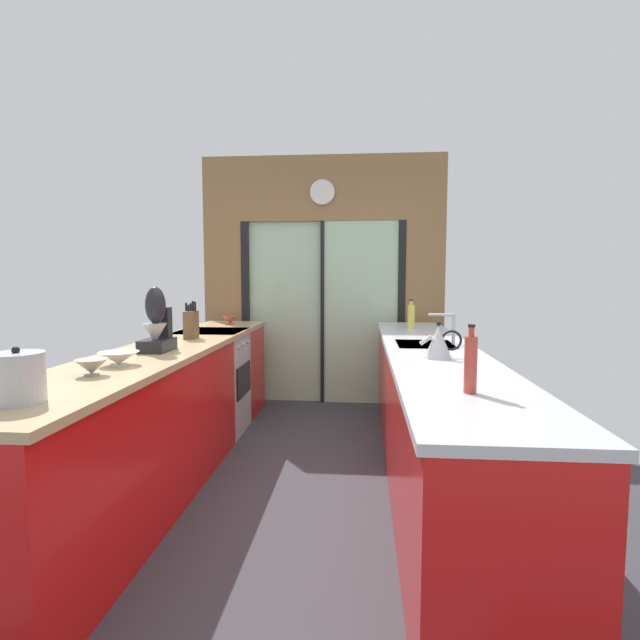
{
  "coord_description": "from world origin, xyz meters",
  "views": [
    {
      "loc": [
        0.44,
        -3.02,
        1.41
      ],
      "look_at": [
        0.1,
        0.93,
        1.05
      ],
      "focal_mm": 27.72,
      "sensor_mm": 36.0,
      "label": 1
    }
  ],
  "objects_px": {
    "stand_mixer": "(157,327)",
    "kettle": "(439,342)",
    "mixing_bowl_mid": "(119,358)",
    "mixing_bowl_far": "(230,320)",
    "knife_block": "(191,324)",
    "soap_bottle_near": "(471,363)",
    "stock_pot": "(17,378)",
    "mixing_bowl_near": "(92,367)",
    "soap_bottle_far": "(411,316)",
    "oven_range": "(212,382)"
  },
  "relations": [
    {
      "from": "mixing_bowl_far",
      "to": "knife_block",
      "type": "relative_size",
      "value": 0.53
    },
    {
      "from": "mixing_bowl_far",
      "to": "stock_pot",
      "type": "height_order",
      "value": "stock_pot"
    },
    {
      "from": "oven_range",
      "to": "mixing_bowl_mid",
      "type": "distance_m",
      "value": 1.78
    },
    {
      "from": "mixing_bowl_mid",
      "to": "mixing_bowl_far",
      "type": "height_order",
      "value": "mixing_bowl_far"
    },
    {
      "from": "mixing_bowl_mid",
      "to": "soap_bottle_near",
      "type": "distance_m",
      "value": 1.85
    },
    {
      "from": "mixing_bowl_near",
      "to": "soap_bottle_far",
      "type": "bearing_deg",
      "value": 52.56
    },
    {
      "from": "knife_block",
      "to": "stock_pot",
      "type": "bearing_deg",
      "value": -90.0
    },
    {
      "from": "stand_mixer",
      "to": "soap_bottle_near",
      "type": "relative_size",
      "value": 1.45
    },
    {
      "from": "mixing_bowl_near",
      "to": "soap_bottle_near",
      "type": "relative_size",
      "value": 0.55
    },
    {
      "from": "oven_range",
      "to": "knife_block",
      "type": "bearing_deg",
      "value": -88.09
    },
    {
      "from": "kettle",
      "to": "soap_bottle_far",
      "type": "bearing_deg",
      "value": 90.08
    },
    {
      "from": "mixing_bowl_near",
      "to": "mixing_bowl_far",
      "type": "distance_m",
      "value": 2.57
    },
    {
      "from": "mixing_bowl_near",
      "to": "soap_bottle_far",
      "type": "height_order",
      "value": "soap_bottle_far"
    },
    {
      "from": "stock_pot",
      "to": "mixing_bowl_far",
      "type": "bearing_deg",
      "value": 90.0
    },
    {
      "from": "stand_mixer",
      "to": "kettle",
      "type": "relative_size",
      "value": 1.67
    },
    {
      "from": "knife_block",
      "to": "soap_bottle_far",
      "type": "height_order",
      "value": "knife_block"
    },
    {
      "from": "stock_pot",
      "to": "mixing_bowl_near",
      "type": "bearing_deg",
      "value": 90.0
    },
    {
      "from": "knife_block",
      "to": "soap_bottle_near",
      "type": "height_order",
      "value": "knife_block"
    },
    {
      "from": "mixing_bowl_mid",
      "to": "mixing_bowl_far",
      "type": "bearing_deg",
      "value": 90.0
    },
    {
      "from": "mixing_bowl_mid",
      "to": "knife_block",
      "type": "xyz_separation_m",
      "value": [
        0.0,
        1.15,
        0.07
      ]
    },
    {
      "from": "mixing_bowl_mid",
      "to": "kettle",
      "type": "xyz_separation_m",
      "value": [
        1.78,
        0.39,
        0.06
      ]
    },
    {
      "from": "kettle",
      "to": "soap_bottle_far",
      "type": "distance_m",
      "value": 1.66
    },
    {
      "from": "mixing_bowl_near",
      "to": "soap_bottle_far",
      "type": "distance_m",
      "value": 2.93
    },
    {
      "from": "knife_block",
      "to": "stand_mixer",
      "type": "bearing_deg",
      "value": -90.01
    },
    {
      "from": "mixing_bowl_near",
      "to": "mixing_bowl_mid",
      "type": "height_order",
      "value": "mixing_bowl_near"
    },
    {
      "from": "mixing_bowl_near",
      "to": "knife_block",
      "type": "bearing_deg",
      "value": 90.0
    },
    {
      "from": "mixing_bowl_far",
      "to": "stock_pot",
      "type": "bearing_deg",
      "value": -90.0
    },
    {
      "from": "mixing_bowl_mid",
      "to": "soap_bottle_near",
      "type": "relative_size",
      "value": 0.75
    },
    {
      "from": "stand_mixer",
      "to": "stock_pot",
      "type": "relative_size",
      "value": 1.9
    },
    {
      "from": "stock_pot",
      "to": "soap_bottle_far",
      "type": "xyz_separation_m",
      "value": [
        1.78,
        2.85,
        0.02
      ]
    },
    {
      "from": "mixing_bowl_far",
      "to": "kettle",
      "type": "distance_m",
      "value": 2.61
    },
    {
      "from": "knife_block",
      "to": "mixing_bowl_mid",
      "type": "bearing_deg",
      "value": -90.0
    },
    {
      "from": "mixing_bowl_mid",
      "to": "stand_mixer",
      "type": "relative_size",
      "value": 0.52
    },
    {
      "from": "oven_range",
      "to": "stock_pot",
      "type": "xyz_separation_m",
      "value": [
        0.02,
        -2.5,
        0.56
      ]
    },
    {
      "from": "knife_block",
      "to": "kettle",
      "type": "xyz_separation_m",
      "value": [
        1.78,
        -0.76,
        -0.01
      ]
    },
    {
      "from": "mixing_bowl_far",
      "to": "kettle",
      "type": "relative_size",
      "value": 0.62
    },
    {
      "from": "oven_range",
      "to": "soap_bottle_far",
      "type": "bearing_deg",
      "value": 10.85
    },
    {
      "from": "kettle",
      "to": "soap_bottle_near",
      "type": "xyz_separation_m",
      "value": [
        -0.0,
        -0.88,
        0.03
      ]
    },
    {
      "from": "knife_block",
      "to": "soap_bottle_far",
      "type": "xyz_separation_m",
      "value": [
        1.78,
        0.9,
        0.0
      ]
    },
    {
      "from": "oven_range",
      "to": "soap_bottle_far",
      "type": "distance_m",
      "value": 1.92
    },
    {
      "from": "mixing_bowl_near",
      "to": "soap_bottle_near",
      "type": "bearing_deg",
      "value": -6.88
    },
    {
      "from": "mixing_bowl_far",
      "to": "knife_block",
      "type": "xyz_separation_m",
      "value": [
        0.0,
        -1.14,
        0.07
      ]
    },
    {
      "from": "knife_block",
      "to": "stock_pot",
      "type": "xyz_separation_m",
      "value": [
        -0.0,
        -1.95,
        -0.01
      ]
    },
    {
      "from": "soap_bottle_near",
      "to": "soap_bottle_far",
      "type": "bearing_deg",
      "value": 90.0
    },
    {
      "from": "knife_block",
      "to": "soap_bottle_near",
      "type": "relative_size",
      "value": 1.01
    },
    {
      "from": "mixing_bowl_near",
      "to": "stand_mixer",
      "type": "distance_m",
      "value": 0.8
    },
    {
      "from": "knife_block",
      "to": "mixing_bowl_far",
      "type": "bearing_deg",
      "value": 90.0
    },
    {
      "from": "mixing_bowl_far",
      "to": "soap_bottle_near",
      "type": "distance_m",
      "value": 3.3
    },
    {
      "from": "kettle",
      "to": "mixing_bowl_far",
      "type": "bearing_deg",
      "value": 133.15
    },
    {
      "from": "stand_mixer",
      "to": "stock_pot",
      "type": "height_order",
      "value": "stand_mixer"
    }
  ]
}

